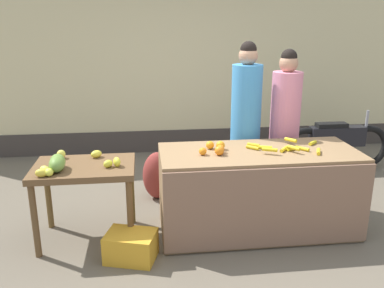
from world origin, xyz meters
The scene contains 12 objects.
ground_plane centered at (0.00, 0.00, 0.00)m, with size 24.00×24.00×0.00m, color #665B4C.
market_wall_back centered at (0.00, 2.87, 1.40)m, with size 8.07×0.23×2.87m.
fruit_stall_counter centered at (0.43, -0.01, 0.43)m, with size 1.98×0.85×0.85m.
side_table_wooden centered at (-1.29, 0.00, 0.66)m, with size 0.95×0.67×0.78m.
banana_bunch_pile centered at (0.70, 0.00, 0.88)m, with size 0.79×0.46×0.07m.
orange_pile centered at (-0.01, 0.01, 0.90)m, with size 0.28×0.29×0.09m.
mango_papaya_pile centered at (-1.46, -0.09, 0.84)m, with size 0.75×0.60×0.14m.
vendor_woman_blue_shirt centered at (0.45, 0.66, 0.95)m, with size 0.34×0.34×1.89m.
vendor_woman_pink_shirt centered at (0.91, 0.67, 0.91)m, with size 0.34×0.34×1.80m.
parked_motorcycle centered at (2.04, 1.59, 0.40)m, with size 1.60×0.18×0.88m.
produce_crate centered at (-0.86, -0.43, 0.13)m, with size 0.44×0.32×0.26m, color gold.
produce_sack centered at (-0.56, 0.89, 0.29)m, with size 0.36×0.30×0.59m, color maroon.
Camera 1 is at (-0.71, -3.76, 2.10)m, focal length 38.22 mm.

